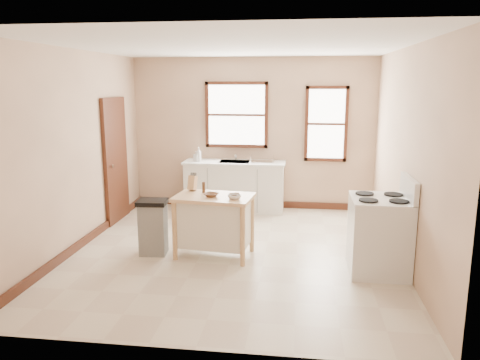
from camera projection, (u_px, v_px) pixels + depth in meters
name	position (u px, v px, depth m)	size (l,w,h in m)	color
floor	(234.00, 252.00, 6.59)	(5.00, 5.00, 0.00)	beige
ceiling	(234.00, 46.00, 6.02)	(5.00, 5.00, 0.00)	white
wall_back	(253.00, 134.00, 8.74)	(4.50, 0.04, 2.80)	#D0AA89
wall_left	(76.00, 150.00, 6.59)	(0.04, 5.00, 2.80)	#D0AA89
wall_right	(406.00, 157.00, 6.03)	(0.04, 5.00, 2.80)	#D0AA89
window_main	(237.00, 115.00, 8.68)	(1.17, 0.06, 1.22)	#3F1C11
window_side	(326.00, 124.00, 8.51)	(0.77, 0.06, 1.37)	#3F1C11
door_left	(116.00, 160.00, 7.92)	(0.06, 0.90, 2.10)	#3F1C11
baseboard_back	(252.00, 204.00, 8.98)	(4.50, 0.04, 0.12)	#3F1C11
baseboard_left	(85.00, 241.00, 6.86)	(0.04, 5.00, 0.12)	#3F1C11
sink_counter	(235.00, 186.00, 8.67)	(1.86, 0.62, 0.92)	silver
faucet	(236.00, 154.00, 8.73)	(0.03, 0.03, 0.22)	silver
soap_bottle_a	(199.00, 154.00, 8.59)	(0.10, 0.10, 0.26)	#B2B2B2
soap_bottle_b	(196.00, 156.00, 8.60)	(0.08, 0.08, 0.18)	#B2B2B2
dish_rack	(262.00, 159.00, 8.50)	(0.42, 0.32, 0.11)	silver
kitchen_island	(214.00, 226.00, 6.38)	(1.03, 0.66, 0.85)	tan
knife_block	(192.00, 183.00, 6.58)	(0.10, 0.10, 0.20)	tan
pepper_grinder	(204.00, 187.00, 6.45)	(0.04, 0.04, 0.15)	#432712
bowl_a	(211.00, 195.00, 6.24)	(0.19, 0.19, 0.05)	brown
bowl_b	(234.00, 195.00, 6.24)	(0.15, 0.15, 0.04)	brown
bowl_c	(234.00, 197.00, 6.10)	(0.17, 0.17, 0.05)	silver
trash_bin	(153.00, 227.00, 6.45)	(0.39, 0.33, 0.77)	gray
gas_stove	(379.00, 225.00, 5.79)	(0.76, 0.78, 1.22)	silver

